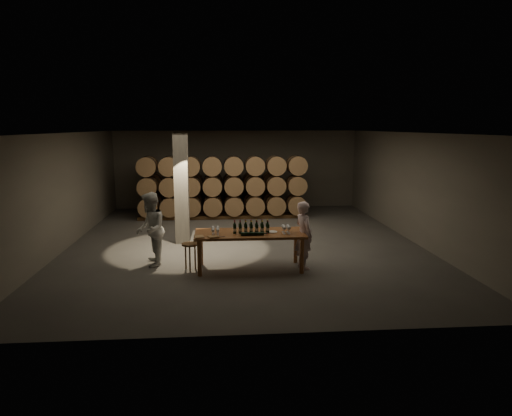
{
  "coord_description": "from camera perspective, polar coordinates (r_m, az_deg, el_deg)",
  "views": [
    {
      "loc": [
        -0.7,
        -13.0,
        3.39
      ],
      "look_at": [
        0.32,
        -0.36,
        1.1
      ],
      "focal_mm": 32.0,
      "sensor_mm": 36.0,
      "label": 1
    }
  ],
  "objects": [
    {
      "name": "glass_cluster_right",
      "position": [
        10.76,
        3.78,
        -2.43
      ],
      "size": [
        0.2,
        0.31,
        0.19
      ],
      "color": "silver",
      "rests_on": "tasting_table"
    },
    {
      "name": "barrel_stack_back",
      "position": [
        18.39,
        -5.37,
        2.16
      ],
      "size": [
        5.48,
        0.95,
        1.57
      ],
      "color": "brown",
      "rests_on": "ground"
    },
    {
      "name": "room",
      "position": [
        13.37,
        -9.29,
        2.4
      ],
      "size": [
        12.0,
        12.0,
        12.0
      ],
      "color": "#52504D",
      "rests_on": "ground"
    },
    {
      "name": "lying_bottles",
      "position": [
        10.51,
        -0.42,
        -3.24
      ],
      "size": [
        0.62,
        0.08,
        0.08
      ],
      "color": "black",
      "rests_on": "tasting_table"
    },
    {
      "name": "notebook_corner",
      "position": [
        10.44,
        -7.13,
        -3.57
      ],
      "size": [
        0.25,
        0.29,
        0.02
      ],
      "primitive_type": "cube",
      "rotation": [
        0.0,
        0.0,
        0.19
      ],
      "color": "brown",
      "rests_on": "tasting_table"
    },
    {
      "name": "stool",
      "position": [
        10.96,
        -8.26,
        -4.99
      ],
      "size": [
        0.39,
        0.39,
        0.65
      ],
      "rotation": [
        0.0,
        0.0,
        -0.01
      ],
      "color": "brown",
      "rests_on": "ground"
    },
    {
      "name": "person_woman",
      "position": [
        11.4,
        -13.07,
        -2.62
      ],
      "size": [
        0.79,
        0.96,
        1.82
      ],
      "primitive_type": "imported",
      "rotation": [
        0.0,
        0.0,
        -1.45
      ],
      "color": "silver",
      "rests_on": "ground"
    },
    {
      "name": "barrel_stack_front",
      "position": [
        16.95,
        -4.13,
        2.76
      ],
      "size": [
        6.26,
        0.95,
        2.31
      ],
      "color": "brown",
      "rests_on": "ground"
    },
    {
      "name": "glass_cluster_left",
      "position": [
        10.69,
        -5.1,
        -2.65
      ],
      "size": [
        0.19,
        0.41,
        0.16
      ],
      "color": "silver",
      "rests_on": "tasting_table"
    },
    {
      "name": "tasting_table",
      "position": [
        10.84,
        -0.77,
        -3.61
      ],
      "size": [
        2.6,
        1.1,
        0.9
      ],
      "color": "brown",
      "rests_on": "ground"
    },
    {
      "name": "notebook_near",
      "position": [
        10.38,
        -5.33,
        -3.6
      ],
      "size": [
        0.28,
        0.25,
        0.03
      ],
      "primitive_type": "cube",
      "rotation": [
        0.0,
        0.0,
        0.33
      ],
      "color": "brown",
      "rests_on": "tasting_table"
    },
    {
      "name": "person_man",
      "position": [
        10.98,
        5.99,
        -3.38
      ],
      "size": [
        0.56,
        0.69,
        1.63
      ],
      "primitive_type": "imported",
      "rotation": [
        0.0,
        0.0,
        1.91
      ],
      "color": "silver",
      "rests_on": "ground"
    },
    {
      "name": "pen",
      "position": [
        10.41,
        -4.29,
        -3.6
      ],
      "size": [
        0.14,
        0.04,
        0.01
      ],
      "primitive_type": "cylinder",
      "rotation": [
        0.0,
        1.57,
        0.21
      ],
      "color": "black",
      "rests_on": "tasting_table"
    },
    {
      "name": "plate",
      "position": [
        10.86,
        2.0,
        -2.99
      ],
      "size": [
        0.25,
        0.25,
        0.01
      ],
      "primitive_type": "cylinder",
      "color": "white",
      "rests_on": "tasting_table"
    },
    {
      "name": "bottle_cluster",
      "position": [
        10.78,
        -0.61,
        -2.54
      ],
      "size": [
        0.86,
        0.23,
        0.3
      ],
      "color": "black",
      "rests_on": "tasting_table"
    }
  ]
}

